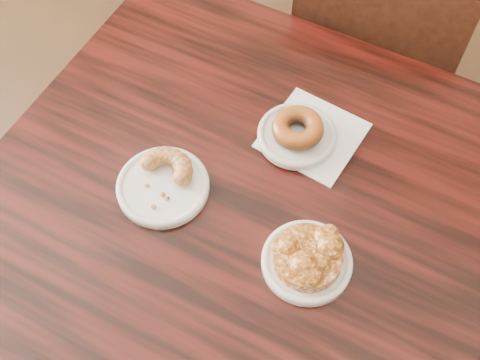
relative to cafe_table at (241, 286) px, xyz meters
The scene contains 9 objects.
cafe_table is the anchor object (origin of this frame).
chair_far 0.70m from the cafe_table, 88.42° to the left, with size 0.41×0.41×0.90m, color black, non-canonical shape.
napkin 0.42m from the cafe_table, 74.59° to the left, with size 0.16×0.16×0.00m, color white.
plate_donut 0.42m from the cafe_table, 80.60° to the left, with size 0.14×0.14×0.01m, color silver.
plate_cruller 0.40m from the cafe_table, 164.41° to the right, with size 0.16×0.16×0.01m, color white.
plate_fritter 0.41m from the cafe_table, 19.15° to the right, with size 0.14×0.14×0.01m, color white.
glazed_donut 0.44m from the cafe_table, 80.60° to the left, with size 0.09×0.09×0.03m, color maroon.
apple_fritter 0.43m from the cafe_table, 19.15° to the right, with size 0.15×0.15×0.04m, color #492107, non-canonical shape.
cruller_fragment 0.42m from the cafe_table, 164.41° to the right, with size 0.11×0.11×0.03m, color brown, non-canonical shape.
Camera 1 is at (0.15, -0.26, 1.63)m, focal length 45.00 mm.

